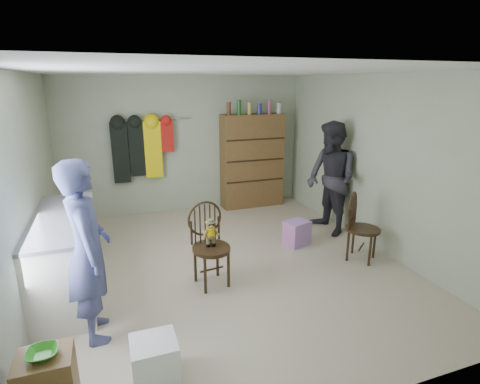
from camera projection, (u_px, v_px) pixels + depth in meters
name	position (u px, v px, depth m)	size (l,w,h in m)	color
ground_plane	(228.00, 265.00, 5.06)	(5.00, 5.00, 0.00)	beige
room_walls	(215.00, 143.00, 5.09)	(5.00, 5.00, 5.00)	#ABB396
counter	(66.00, 255.00, 4.30)	(0.64, 1.86, 0.94)	silver
bowl	(42.00, 353.00, 2.60)	(0.21, 0.21, 0.05)	green
plastic_tub	(155.00, 360.00, 3.08)	(0.37, 0.35, 0.35)	white
chair_front	(209.00, 240.00, 4.47)	(0.51, 0.51, 1.02)	#311F11
chair_far	(359.00, 224.00, 5.11)	(0.60, 0.60, 0.96)	#311F11
striped_bag	(297.00, 233.00, 5.65)	(0.35, 0.27, 0.37)	pink
person_left	(88.00, 252.00, 3.45)	(0.64, 0.42, 1.75)	#464B82
person_right	(331.00, 179.00, 5.93)	(0.88, 0.68, 1.81)	#2D2B33
dresser	(252.00, 160.00, 7.28)	(1.20, 0.39, 2.07)	brown
coat_rack	(141.00, 149.00, 6.59)	(1.42, 0.12, 1.09)	#99999E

